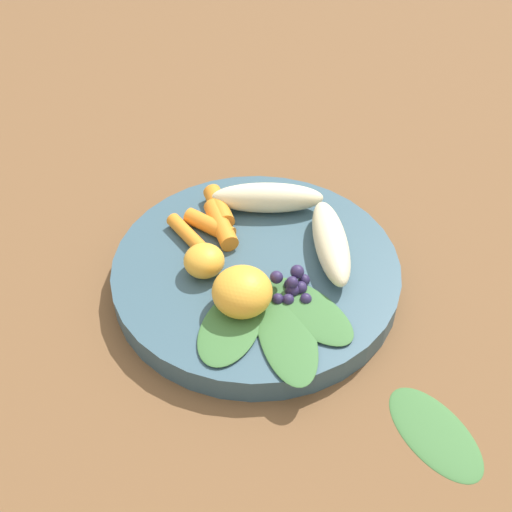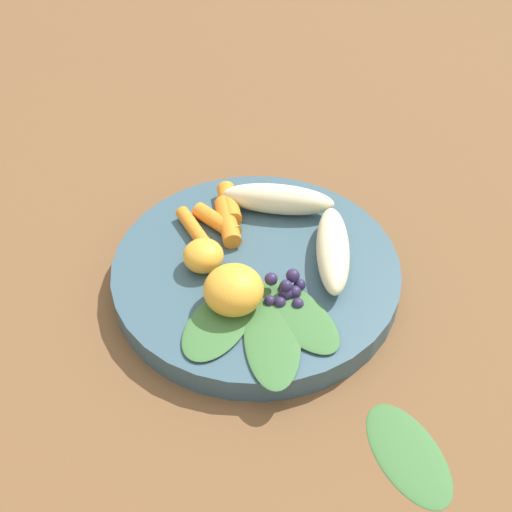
{
  "view_description": "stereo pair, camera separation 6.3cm",
  "coord_description": "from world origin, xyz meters",
  "px_view_note": "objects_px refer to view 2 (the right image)",
  "views": [
    {
      "loc": [
        0.43,
        -0.16,
        0.48
      ],
      "look_at": [
        0.0,
        0.0,
        0.04
      ],
      "focal_mm": 44.91,
      "sensor_mm": 36.0,
      "label": 1
    },
    {
      "loc": [
        0.44,
        -0.1,
        0.48
      ],
      "look_at": [
        0.0,
        0.0,
        0.04
      ],
      "focal_mm": 44.91,
      "sensor_mm": 36.0,
      "label": 2
    }
  ],
  "objects_px": {
    "orange_segment_near": "(234,290)",
    "kale_leaf_stray": "(408,453)",
    "banana_peeled_left": "(278,199)",
    "banana_peeled_right": "(333,249)",
    "bowl": "(256,273)"
  },
  "relations": [
    {
      "from": "banana_peeled_right",
      "to": "orange_segment_near",
      "type": "xyz_separation_m",
      "value": [
        0.04,
        -0.11,
        0.0
      ]
    },
    {
      "from": "banana_peeled_right",
      "to": "kale_leaf_stray",
      "type": "relative_size",
      "value": 1.2
    },
    {
      "from": "banana_peeled_right",
      "to": "kale_leaf_stray",
      "type": "distance_m",
      "value": 0.21
    },
    {
      "from": "banana_peeled_left",
      "to": "banana_peeled_right",
      "type": "height_order",
      "value": "same"
    },
    {
      "from": "banana_peeled_left",
      "to": "bowl",
      "type": "bearing_deg",
      "value": 82.18
    },
    {
      "from": "bowl",
      "to": "banana_peeled_left",
      "type": "distance_m",
      "value": 0.09
    },
    {
      "from": "kale_leaf_stray",
      "to": "bowl",
      "type": "bearing_deg",
      "value": -169.94
    },
    {
      "from": "bowl",
      "to": "kale_leaf_stray",
      "type": "relative_size",
      "value": 2.88
    },
    {
      "from": "bowl",
      "to": "orange_segment_near",
      "type": "distance_m",
      "value": 0.07
    },
    {
      "from": "banana_peeled_left",
      "to": "orange_segment_near",
      "type": "bearing_deg",
      "value": 80.56
    },
    {
      "from": "orange_segment_near",
      "to": "kale_leaf_stray",
      "type": "relative_size",
      "value": 0.56
    },
    {
      "from": "bowl",
      "to": "orange_segment_near",
      "type": "bearing_deg",
      "value": -33.17
    },
    {
      "from": "bowl",
      "to": "banana_peeled_left",
      "type": "height_order",
      "value": "banana_peeled_left"
    },
    {
      "from": "banana_peeled_left",
      "to": "kale_leaf_stray",
      "type": "bearing_deg",
      "value": 118.48
    },
    {
      "from": "banana_peeled_left",
      "to": "kale_leaf_stray",
      "type": "relative_size",
      "value": 1.2
    }
  ]
}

